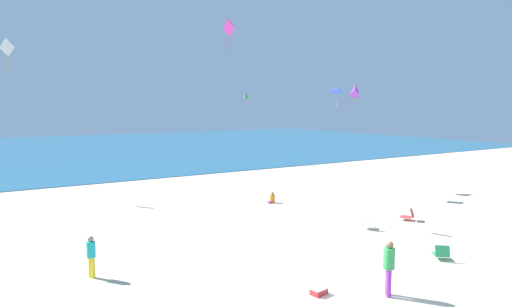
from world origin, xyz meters
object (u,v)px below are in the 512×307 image
Objects in this scene: beach_chair_far_right at (441,253)px; kite_green at (246,95)px; kite_white at (7,48)px; kite_purple at (355,90)px; beach_chair_far_left at (369,224)px; person_2 at (389,264)px; kite_magenta at (229,29)px; beach_chair_mid_beach at (409,215)px; person_0 at (91,254)px; cooler_box at (319,291)px; person_3 at (272,199)px; kite_blue at (337,90)px.

beach_chair_far_right is 0.66× the size of kite_green.
kite_white is 23.38m from kite_purple.
person_2 is at bearing -163.99° from beach_chair_far_left.
beach_chair_far_right is 14.75m from kite_magenta.
beach_chair_mid_beach is 0.41× the size of kite_white.
beach_chair_mid_beach is 26.53m from kite_white.
kite_white is (-1.18, 17.86, 8.75)m from person_0.
cooler_box is 0.45× the size of kite_green.
person_3 is (-3.60, 7.19, -0.04)m from beach_chair_mid_beach.
kite_magenta is at bearing 91.41° from beach_chair_far_left.
person_0 is (-5.69, 5.16, 0.73)m from cooler_box.
kite_blue is (-2.70, -1.08, -0.09)m from kite_purple.
beach_chair_far_right is 0.60× the size of kite_purple.
kite_magenta is (-12.00, -18.60, 2.91)m from kite_green.
kite_blue is at bearing -31.01° from kite_white.
person_2 reaches higher than beach_chair_far_left.
kite_white is 1.68× the size of kite_green.
cooler_box is 33.45m from kite_green.
beach_chair_far_left is 1.45× the size of cooler_box.
kite_green reaches higher than person_3.
person_0 is at bearing -158.18° from kite_blue.
cooler_box is 0.41× the size of kite_purple.
person_3 is at bearing 17.16° from kite_magenta.
cooler_box is (-9.76, -4.57, -0.16)m from beach_chair_mid_beach.
kite_purple reaches higher than person_3.
beach_chair_far_left is 24.89m from kite_white.
kite_magenta is (-11.47, -2.41, 2.87)m from kite_purple.
beach_chair_far_right is at bearing -132.99° from beach_chair_far_left.
kite_green is at bearing -120.14° from person_3.
kite_blue is (5.27, 0.26, 6.66)m from person_3.
beach_chair_far_right is 0.55× the size of person_0.
kite_magenta reaches higher than person_0.
person_2 is 17.40m from kite_blue.
kite_magenta reaches higher than kite_blue.
kite_green is (20.36, 24.12, 6.11)m from person_0.
kite_green is 22.32m from kite_magenta.
beach_chair_far_left is 7.35m from person_3.
kite_white is at bearing -163.79° from kite_green.
person_3 is 8.49m from kite_blue.
kite_magenta reaches higher than kite_green.
kite_white is (-13.03, 11.26, 9.35)m from person_3.
beach_chair_mid_beach is 10.78m from cooler_box.
beach_chair_mid_beach reaches higher than beach_chair_far_left.
person_3 reaches higher than beach_chair_far_right.
kite_blue reaches higher than person_2.
cooler_box is 7.72m from person_0.
kite_blue is at bearing -100.61° from kite_green.
person_0 is 1.09× the size of kite_purple.
beach_chair_far_right is 12.76m from person_0.
kite_blue is at bearing -45.47° from beach_chair_mid_beach.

